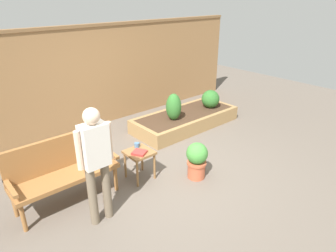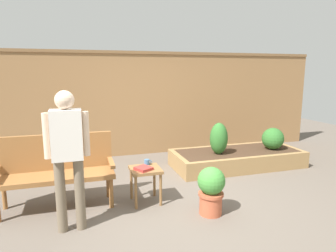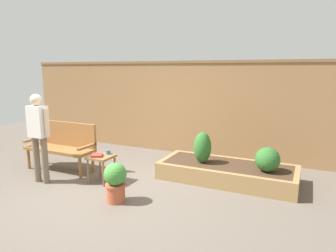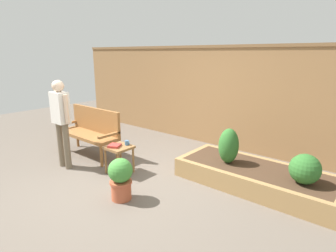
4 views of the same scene
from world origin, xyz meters
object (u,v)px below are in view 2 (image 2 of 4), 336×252
Objects in this scene: cup_on_table at (147,162)px; shrub_far_corner at (273,139)px; garden_bench at (57,166)px; potted_boxwood at (211,189)px; side_table at (145,174)px; shrub_near_bench at (219,138)px; person_by_bench at (67,149)px; book_on_table at (143,168)px.

cup_on_table is 0.26× the size of shrub_far_corner.
garden_bench reaches higher than cup_on_table.
side_table is at bearing 140.63° from potted_boxwood.
side_table is at bearing -111.84° from cup_on_table.
shrub_near_bench reaches higher than cup_on_table.
shrub_near_bench is 1.38× the size of shrub_far_corner.
shrub_far_corner is at bearing 0.00° from shrub_near_bench.
shrub_far_corner is at bearing 20.98° from person_by_bench.
potted_boxwood is 0.39× the size of person_by_bench.
shrub_near_bench is 0.36× the size of person_by_bench.
book_on_table is at bearing -115.52° from cup_on_table.
potted_boxwood reaches higher than book_on_table.
shrub_far_corner is at bearing 16.85° from cup_on_table.
potted_boxwood is 1.07× the size of shrub_near_bench.
garden_bench reaches higher than shrub_far_corner.
cup_on_table is 0.07× the size of person_by_bench.
book_on_table is (-0.04, -0.06, 0.10)m from side_table.
cup_on_table is 0.18× the size of potted_boxwood.
potted_boxwood is (0.74, -0.51, -0.17)m from book_on_table.
side_table is 1.18m from person_by_bench.
side_table is at bearing 25.86° from person_by_bench.
cup_on_table is at bearing 132.25° from potted_boxwood.
shrub_near_bench is (1.54, 0.93, 0.18)m from side_table.
garden_bench is at bearing 135.52° from book_on_table.
garden_bench is 1.16m from side_table.
book_on_table is at bearing -159.98° from shrub_far_corner.
book_on_table is 0.33× the size of potted_boxwood.
side_table is (1.12, -0.25, -0.15)m from garden_bench.
shrub_near_bench is 2.88m from person_by_bench.
garden_bench is 1.18m from cup_on_table.
cup_on_table is at bearing -5.51° from garden_bench.
person_by_bench is (-1.65, 0.11, 0.60)m from potted_boxwood.
side_table is 4.48× the size of cup_on_table.
potted_boxwood reaches higher than side_table.
shrub_far_corner is at bearing -8.57° from book_on_table.
potted_boxwood is at bearing -24.26° from garden_bench.
garden_bench is 2.39× the size of potted_boxwood.
person_by_bench is at bearing 176.16° from potted_boxwood.
shrub_near_bench reaches higher than potted_boxwood.
shrub_near_bench is (0.85, 1.50, 0.25)m from potted_boxwood.
side_table is 2.43× the size of book_on_table.
person_by_bench reaches higher than potted_boxwood.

